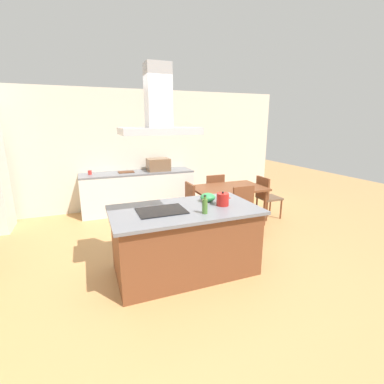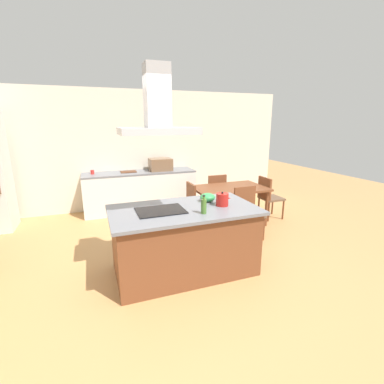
{
  "view_description": "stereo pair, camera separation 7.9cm",
  "coord_description": "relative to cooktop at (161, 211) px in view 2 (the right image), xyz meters",
  "views": [
    {
      "loc": [
        -1.16,
        -3.18,
        2.0
      ],
      "look_at": [
        0.26,
        0.4,
        1.0
      ],
      "focal_mm": 25.5,
      "sensor_mm": 36.0,
      "label": 1
    },
    {
      "loc": [
        -1.08,
        -3.21,
        2.0
      ],
      "look_at": [
        0.26,
        0.4,
        1.0
      ],
      "focal_mm": 25.5,
      "sensor_mm": 36.0,
      "label": 2
    }
  ],
  "objects": [
    {
      "name": "ground",
      "position": [
        0.31,
        1.5,
        -0.91
      ],
      "size": [
        16.0,
        16.0,
        0.0
      ],
      "primitive_type": "plane",
      "color": "tan"
    },
    {
      "name": "wall_back",
      "position": [
        0.31,
        3.25,
        0.44
      ],
      "size": [
        7.2,
        0.1,
        2.7
      ],
      "primitive_type": "cube",
      "color": "beige",
      "rests_on": "ground"
    },
    {
      "name": "kitchen_island",
      "position": [
        0.31,
        0.0,
        -0.45
      ],
      "size": [
        1.92,
        1.06,
        0.9
      ],
      "color": "brown",
      "rests_on": "ground"
    },
    {
      "name": "cooktop",
      "position": [
        0.0,
        0.0,
        0.0
      ],
      "size": [
        0.6,
        0.44,
        0.01
      ],
      "primitive_type": "cube",
      "color": "black",
      "rests_on": "kitchen_island"
    },
    {
      "name": "tea_kettle",
      "position": [
        0.84,
        -0.06,
        0.08
      ],
      "size": [
        0.22,
        0.17,
        0.19
      ],
      "color": "#B21E19",
      "rests_on": "kitchen_island"
    },
    {
      "name": "olive_oil_bottle",
      "position": [
        0.47,
        -0.28,
        0.09
      ],
      "size": [
        0.07,
        0.07,
        0.23
      ],
      "color": "#47722D",
      "rests_on": "kitchen_island"
    },
    {
      "name": "mixing_bowl",
      "position": [
        0.73,
        0.19,
        0.05
      ],
      "size": [
        0.22,
        0.22,
        0.12
      ],
      "primitive_type": "ellipsoid",
      "color": "#33934C",
      "rests_on": "kitchen_island"
    },
    {
      "name": "back_counter",
      "position": [
        0.24,
        2.88,
        -0.46
      ],
      "size": [
        2.49,
        0.62,
        0.9
      ],
      "color": "silver",
      "rests_on": "ground"
    },
    {
      "name": "countertop_microwave",
      "position": [
        0.72,
        2.88,
        0.13
      ],
      "size": [
        0.5,
        0.38,
        0.28
      ],
      "primitive_type": "cube",
      "color": "brown",
      "rests_on": "back_counter"
    },
    {
      "name": "coffee_mug_red",
      "position": [
        -0.76,
        2.95,
        0.04
      ],
      "size": [
        0.08,
        0.08,
        0.09
      ],
      "primitive_type": "cylinder",
      "color": "red",
      "rests_on": "back_counter"
    },
    {
      "name": "cutting_board",
      "position": [
        -0.01,
        2.93,
        0.0
      ],
      "size": [
        0.34,
        0.24,
        0.02
      ],
      "primitive_type": "cube",
      "color": "#59331E",
      "rests_on": "back_counter"
    },
    {
      "name": "dining_table",
      "position": [
        1.73,
        1.39,
        -0.24
      ],
      "size": [
        1.4,
        0.9,
        0.75
      ],
      "color": "brown",
      "rests_on": "ground"
    },
    {
      "name": "chair_at_right_end",
      "position": [
        2.65,
        1.39,
        -0.4
      ],
      "size": [
        0.42,
        0.42,
        0.89
      ],
      "color": "brown",
      "rests_on": "ground"
    },
    {
      "name": "chair_at_left_end",
      "position": [
        0.82,
        1.39,
        -0.4
      ],
      "size": [
        0.42,
        0.42,
        0.89
      ],
      "color": "brown",
      "rests_on": "ground"
    },
    {
      "name": "chair_facing_island",
      "position": [
        1.73,
        0.72,
        -0.4
      ],
      "size": [
        0.42,
        0.42,
        0.89
      ],
      "color": "brown",
      "rests_on": "ground"
    },
    {
      "name": "chair_facing_back_wall",
      "position": [
        1.73,
        2.05,
        -0.4
      ],
      "size": [
        0.42,
        0.42,
        0.89
      ],
      "color": "brown",
      "rests_on": "ground"
    },
    {
      "name": "range_hood",
      "position": [
        0.0,
        0.0,
        1.2
      ],
      "size": [
        0.9,
        0.55,
        0.78
      ],
      "color": "#ADADB2"
    }
  ]
}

